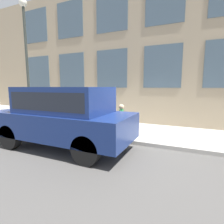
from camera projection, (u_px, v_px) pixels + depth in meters
The scene contains 7 objects.
ground_plane at pixel (110, 141), 6.32m from camera, with size 80.00×80.00×0.00m, color #514F4C.
sidewalk at pixel (124, 130), 7.66m from camera, with size 2.99×60.00×0.13m.
building_facade at pixel (137, 53), 8.63m from camera, with size 0.33×40.00×7.23m.
fire_hydrant at pixel (103, 124), 6.85m from camera, with size 0.31×0.43×0.74m.
person at pixel (121, 117), 6.54m from camera, with size 0.29×0.19×1.19m.
parked_truck_navy_near at pixel (63, 114), 5.56m from camera, with size 1.89×4.56×1.96m.
street_lamp at pixel (26, 49), 8.37m from camera, with size 0.36×0.36×5.86m.
Camera 1 is at (-5.53, -2.59, 1.96)m, focal length 28.00 mm.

